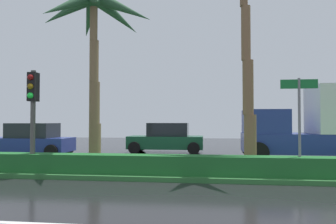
{
  "coord_description": "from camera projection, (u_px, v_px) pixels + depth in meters",
  "views": [
    {
      "loc": [
        -1.98,
        -3.33,
        1.85
      ],
      "look_at": [
        -3.82,
        11.62,
        2.27
      ],
      "focal_mm": 33.55,
      "sensor_mm": 36.0,
      "label": 1
    }
  ],
  "objects": [
    {
      "name": "median_hedge",
      "position": [
        272.0,
        166.0,
        9.57
      ],
      "size": [
        76.5,
        0.7,
        0.6
      ],
      "color": "#1E6028",
      "rests_on": "median_strip"
    },
    {
      "name": "palm_tree_mid_left",
      "position": [
        94.0,
        21.0,
        12.01
      ],
      "size": [
        4.61,
        4.27,
        6.91
      ],
      "color": "brown",
      "rests_on": "median_strip"
    },
    {
      "name": "car_in_traffic_second",
      "position": [
        167.0,
        138.0,
        18.18
      ],
      "size": [
        4.3,
        2.02,
        1.72
      ],
      "rotation": [
        0.0,
        0.0,
        3.14
      ],
      "color": "#195133",
      "rests_on": "ground_plane"
    },
    {
      "name": "box_truck_lead",
      "position": [
        316.0,
        127.0,
        14.48
      ],
      "size": [
        6.4,
        2.64,
        3.46
      ],
      "rotation": [
        0.0,
        0.0,
        3.14
      ],
      "color": "navy",
      "rests_on": "ground_plane"
    },
    {
      "name": "car_in_traffic_leading",
      "position": [
        31.0,
        140.0,
        16.46
      ],
      "size": [
        4.3,
        2.02,
        1.72
      ],
      "rotation": [
        0.0,
        0.0,
        3.14
      ],
      "color": "navy",
      "rests_on": "ground_plane"
    },
    {
      "name": "street_name_sign",
      "position": [
        299.0,
        113.0,
        9.55
      ],
      "size": [
        1.1,
        0.08,
        3.0
      ],
      "color": "slate",
      "rests_on": "median_strip"
    },
    {
      "name": "median_strip",
      "position": [
        264.0,
        171.0,
        10.95
      ],
      "size": [
        85.5,
        4.0,
        0.15
      ],
      "primitive_type": "cube",
      "color": "#2D6B33",
      "rests_on": "ground_plane"
    },
    {
      "name": "ground_plane",
      "position": [
        259.0,
        171.0,
        11.94
      ],
      "size": [
        90.0,
        42.0,
        0.1
      ],
      "primitive_type": "cube",
      "color": "black"
    },
    {
      "name": "traffic_signal_median_left",
      "position": [
        33.0,
        102.0,
        10.41
      ],
      "size": [
        0.28,
        0.43,
        3.37
      ],
      "color": "#4C4C47",
      "rests_on": "median_strip"
    }
  ]
}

